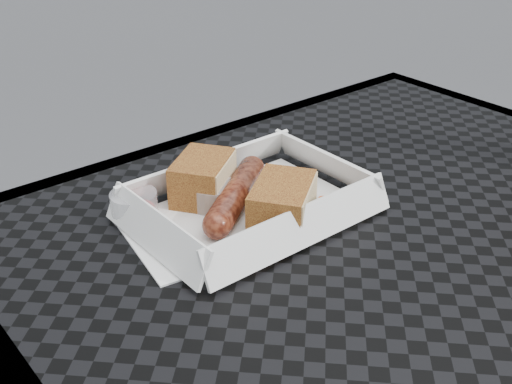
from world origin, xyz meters
The scene contains 9 objects.
patio_table centered at (0.00, 0.00, 0.67)m, with size 0.80×0.80×0.74m.
food_tray centered at (-0.10, 0.18, 0.75)m, with size 0.22×0.15×0.00m, color white.
bratwurst centered at (-0.11, 0.20, 0.76)m, with size 0.14×0.11×0.03m.
bread_near centered at (-0.12, 0.24, 0.77)m, with size 0.08×0.05×0.05m, color #8F5E23.
bread_far centered at (-0.09, 0.14, 0.77)m, with size 0.08×0.06×0.04m, color #8F5E23.
veg_garnish centered at (-0.04, 0.14, 0.75)m, with size 0.03×0.03×0.00m.
napkin centered at (-0.18, 0.18, 0.75)m, with size 0.12×0.12×0.00m, color white.
condiment_cup_sauce centered at (-0.20, 0.25, 0.76)m, with size 0.05×0.05×0.03m, color #970B0B.
condiment_cup_empty centered at (-0.12, 0.21, 0.76)m, with size 0.05×0.05×0.03m, color silver.
Camera 1 is at (-0.47, -0.29, 1.10)m, focal length 45.00 mm.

